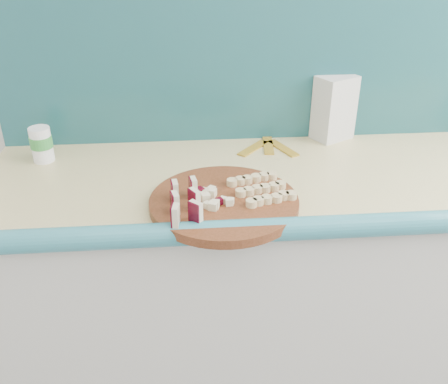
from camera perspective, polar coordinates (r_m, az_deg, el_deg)
kitchen_counter at (r=1.80m, az=12.70°, el=-10.71°), size 2.20×0.63×0.91m
backsplash at (r=1.73m, az=12.55°, el=14.11°), size 2.20×0.02×0.50m
cutting_board at (r=1.31m, az=0.00°, el=-1.23°), size 0.49×0.49×0.02m
apple_wedges at (r=1.25m, az=-4.53°, el=-1.05°), size 0.08×0.17×0.05m
apple_chunks at (r=1.29m, az=-1.02°, el=-0.58°), size 0.06×0.06×0.02m
banana_slices at (r=1.34m, az=4.30°, el=0.40°), size 0.18×0.18×0.02m
flour_bag at (r=1.74m, az=12.48°, el=9.37°), size 0.15×0.14×0.22m
canister at (r=1.65m, az=-20.14°, el=5.20°), size 0.07×0.07×0.11m
banana_peel at (r=1.67m, az=5.06°, el=5.11°), size 0.20×0.17×0.01m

